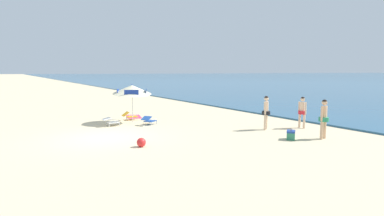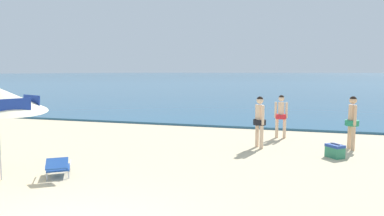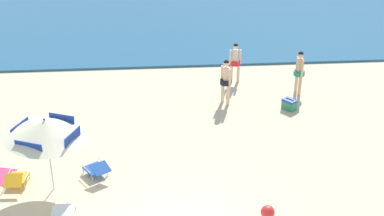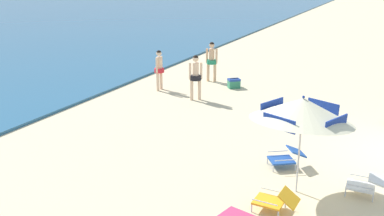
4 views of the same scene
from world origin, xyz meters
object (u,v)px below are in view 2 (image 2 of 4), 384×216
Objects in this scene: lounge_chair_beside_umbrella at (58,166)px; person_standing_beside at (352,119)px; person_standing_near_shore at (281,113)px; person_wading_in at (260,118)px; cooler_box at (335,151)px.

lounge_chair_beside_umbrella is 0.57× the size of person_standing_beside.
person_wading_in is (-0.66, -1.97, 0.04)m from person_standing_near_shore.
lounge_chair_beside_umbrella is 7.78m from cooler_box.
person_standing_near_shore is at bearing 52.39° from lounge_chair_beside_umbrella.
person_standing_near_shore is (5.08, 6.60, 0.69)m from lounge_chair_beside_umbrella.
person_standing_beside reaches higher than lounge_chair_beside_umbrella.
person_standing_near_shore is 3.23m from cooler_box.
lounge_chair_beside_umbrella is 9.07m from person_standing_beside.
cooler_box is at bearing 30.23° from lounge_chair_beside_umbrella.
lounge_chair_beside_umbrella is at bearing -133.70° from person_wading_in.
person_wading_in is at bearing 162.70° from cooler_box.
person_standing_beside is at bearing -30.78° from person_standing_near_shore.
cooler_box is (2.30, -0.72, -0.81)m from person_wading_in.
cooler_box is (6.72, 3.92, -0.07)m from lounge_chair_beside_umbrella.
lounge_chair_beside_umbrella is 0.58× the size of person_wading_in.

